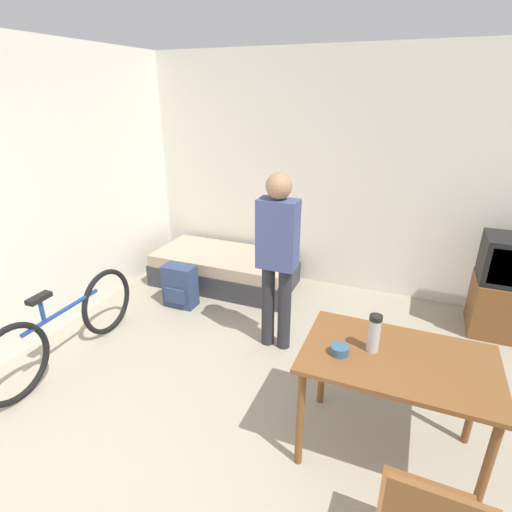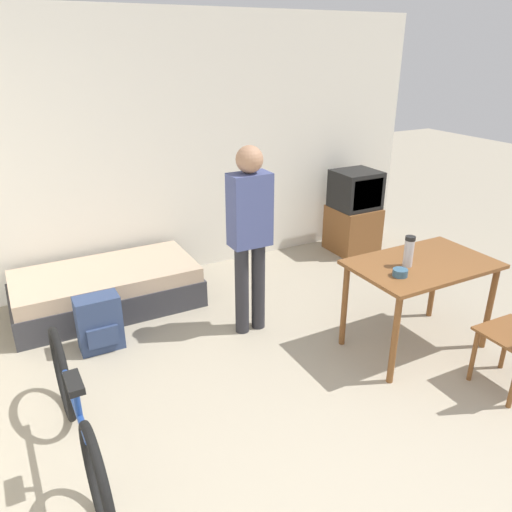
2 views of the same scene
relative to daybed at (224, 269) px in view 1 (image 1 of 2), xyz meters
The scene contains 10 objects.
wall_back 1.71m from the daybed, 25.01° to the left, with size 5.52×0.06×2.70m.
wall_left 2.12m from the daybed, 129.64° to the right, with size 0.06×4.76×2.70m.
daybed is the anchor object (origin of this frame).
tv 3.01m from the daybed, ahead, with size 0.51×0.53×1.00m.
dining_table 2.87m from the daybed, 41.44° to the right, with size 1.14×0.72×0.77m.
bicycle 2.01m from the daybed, 107.02° to the right, with size 0.09×1.69×0.74m.
person_standing 1.62m from the daybed, 43.87° to the right, with size 0.34×0.22×1.64m.
thermos_flask 2.79m from the daybed, 43.53° to the right, with size 0.08×0.08×0.25m.
mate_bowl 2.73m from the daybed, 47.96° to the right, with size 0.11×0.11×0.06m.
backpack 0.71m from the daybed, 107.29° to the right, with size 0.35×0.23×0.48m.
Camera 1 is at (0.92, -0.78, 2.25)m, focal length 28.00 mm.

